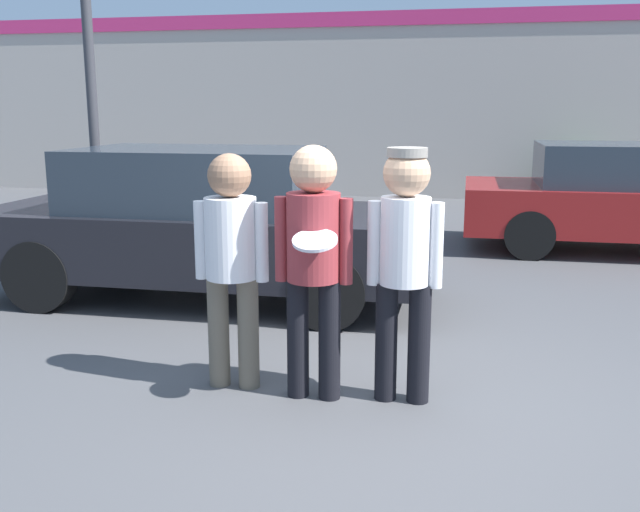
{
  "coord_description": "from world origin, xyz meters",
  "views": [
    {
      "loc": [
        0.67,
        -4.57,
        1.97
      ],
      "look_at": [
        -0.3,
        0.17,
        0.95
      ],
      "focal_mm": 40.0,
      "sensor_mm": 36.0,
      "label": 1
    }
  ],
  "objects_px": {
    "parked_car_near": "(204,224)",
    "parked_car_far": "(628,197)",
    "person_middle_with_frisbee": "(313,250)",
    "person_right": "(405,253)",
    "person_left": "(231,251)",
    "shrub": "(567,181)"
  },
  "relations": [
    {
      "from": "person_left",
      "to": "parked_car_near",
      "type": "bearing_deg",
      "value": 115.08
    },
    {
      "from": "person_left",
      "to": "person_middle_with_frisbee",
      "type": "height_order",
      "value": "person_middle_with_frisbee"
    },
    {
      "from": "parked_car_near",
      "to": "parked_car_far",
      "type": "xyz_separation_m",
      "value": [
        4.8,
        3.5,
        -0.04
      ]
    },
    {
      "from": "person_middle_with_frisbee",
      "to": "parked_car_near",
      "type": "relative_size",
      "value": 0.38
    },
    {
      "from": "person_left",
      "to": "parked_car_near",
      "type": "height_order",
      "value": "person_left"
    },
    {
      "from": "person_middle_with_frisbee",
      "to": "parked_car_far",
      "type": "height_order",
      "value": "person_middle_with_frisbee"
    },
    {
      "from": "person_middle_with_frisbee",
      "to": "parked_car_near",
      "type": "distance_m",
      "value": 2.86
    },
    {
      "from": "person_left",
      "to": "parked_car_far",
      "type": "xyz_separation_m",
      "value": [
        3.75,
        5.74,
        -0.25
      ]
    },
    {
      "from": "parked_car_near",
      "to": "parked_car_far",
      "type": "bearing_deg",
      "value": 36.07
    },
    {
      "from": "person_middle_with_frisbee",
      "to": "person_right",
      "type": "height_order",
      "value": "person_middle_with_frisbee"
    },
    {
      "from": "person_left",
      "to": "person_middle_with_frisbee",
      "type": "bearing_deg",
      "value": -7.77
    },
    {
      "from": "person_right",
      "to": "parked_car_far",
      "type": "relative_size",
      "value": 0.39
    },
    {
      "from": "parked_car_near",
      "to": "parked_car_far",
      "type": "height_order",
      "value": "parked_car_near"
    },
    {
      "from": "person_right",
      "to": "shrub",
      "type": "relative_size",
      "value": 1.75
    },
    {
      "from": "parked_car_far",
      "to": "person_right",
      "type": "bearing_deg",
      "value": -113.94
    },
    {
      "from": "person_left",
      "to": "parked_car_near",
      "type": "relative_size",
      "value": 0.36
    },
    {
      "from": "person_middle_with_frisbee",
      "to": "person_right",
      "type": "distance_m",
      "value": 0.6
    },
    {
      "from": "person_middle_with_frisbee",
      "to": "person_right",
      "type": "bearing_deg",
      "value": 6.41
    },
    {
      "from": "shrub",
      "to": "parked_car_near",
      "type": "bearing_deg",
      "value": -119.58
    },
    {
      "from": "person_middle_with_frisbee",
      "to": "parked_car_far",
      "type": "xyz_separation_m",
      "value": [
        3.15,
        5.82,
        -0.3
      ]
    },
    {
      "from": "person_left",
      "to": "parked_car_far",
      "type": "height_order",
      "value": "person_left"
    },
    {
      "from": "person_middle_with_frisbee",
      "to": "parked_car_near",
      "type": "height_order",
      "value": "person_middle_with_frisbee"
    }
  ]
}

